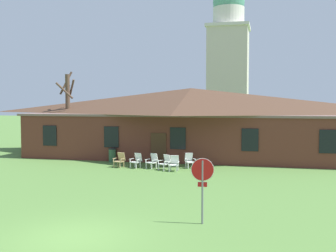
{
  "coord_description": "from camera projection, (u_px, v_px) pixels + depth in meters",
  "views": [
    {
      "loc": [
        5.86,
        -11.61,
        4.27
      ],
      "look_at": [
        0.84,
        9.36,
        2.99
      ],
      "focal_mm": 43.93,
      "sensor_mm": 36.0,
      "label": 1
    }
  ],
  "objects": [
    {
      "name": "ground_plane",
      "position": [
        73.0,
        238.0,
        12.88
      ],
      "size": [
        200.0,
        200.0,
        0.0
      ],
      "primitive_type": "plane",
      "color": "#517A38"
    },
    {
      "name": "brick_building",
      "position": [
        191.0,
        121.0,
        32.92
      ],
      "size": [
        25.2,
        10.4,
        5.35
      ],
      "color": "brown",
      "rests_on": "ground"
    },
    {
      "name": "dome_tower",
      "position": [
        228.0,
        65.0,
        50.54
      ],
      "size": [
        5.18,
        5.18,
        19.26
      ],
      "color": "beige",
      "rests_on": "ground"
    },
    {
      "name": "stop_sign",
      "position": [
        202.0,
        178.0,
        14.26
      ],
      "size": [
        0.8,
        0.14,
        2.31
      ],
      "color": "slate",
      "rests_on": "ground"
    },
    {
      "name": "lawn_chair_by_porch",
      "position": [
        120.0,
        160.0,
        26.72
      ],
      "size": [
        0.73,
        0.78,
        0.96
      ],
      "color": "tan",
      "rests_on": "ground"
    },
    {
      "name": "lawn_chair_near_door",
      "position": [
        137.0,
        160.0,
        26.46
      ],
      "size": [
        0.77,
        0.82,
        0.96
      ],
      "color": "silver",
      "rests_on": "ground"
    },
    {
      "name": "lawn_chair_left_end",
      "position": [
        152.0,
        161.0,
        26.25
      ],
      "size": [
        0.8,
        0.84,
        0.96
      ],
      "color": "silver",
      "rests_on": "ground"
    },
    {
      "name": "lawn_chair_middle",
      "position": [
        165.0,
        162.0,
        25.64
      ],
      "size": [
        0.84,
        0.87,
        0.96
      ],
      "color": "silver",
      "rests_on": "ground"
    },
    {
      "name": "lawn_chair_right_end",
      "position": [
        174.0,
        163.0,
        25.23
      ],
      "size": [
        0.66,
        0.69,
        0.96
      ],
      "color": "silver",
      "rests_on": "ground"
    },
    {
      "name": "lawn_chair_far_side",
      "position": [
        190.0,
        160.0,
        26.48
      ],
      "size": [
        0.83,
        0.86,
        0.96
      ],
      "color": "white",
      "rests_on": "ground"
    },
    {
      "name": "bare_tree_beside_building",
      "position": [
        68.0,
        110.0,
        33.2
      ],
      "size": [
        1.56,
        1.59,
        6.74
      ],
      "color": "brown",
      "rests_on": "ground"
    },
    {
      "name": "trash_bin",
      "position": [
        112.0,
        155.0,
        28.99
      ],
      "size": [
        0.56,
        0.56,
        0.98
      ],
      "color": "#335638",
      "rests_on": "ground"
    }
  ]
}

